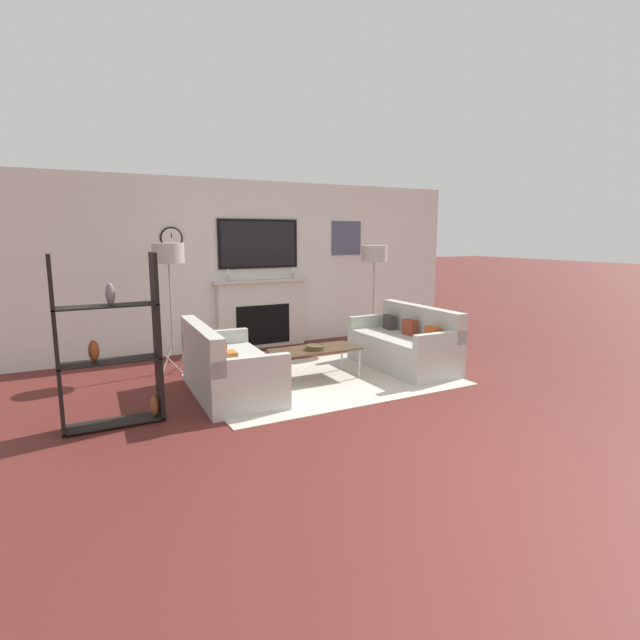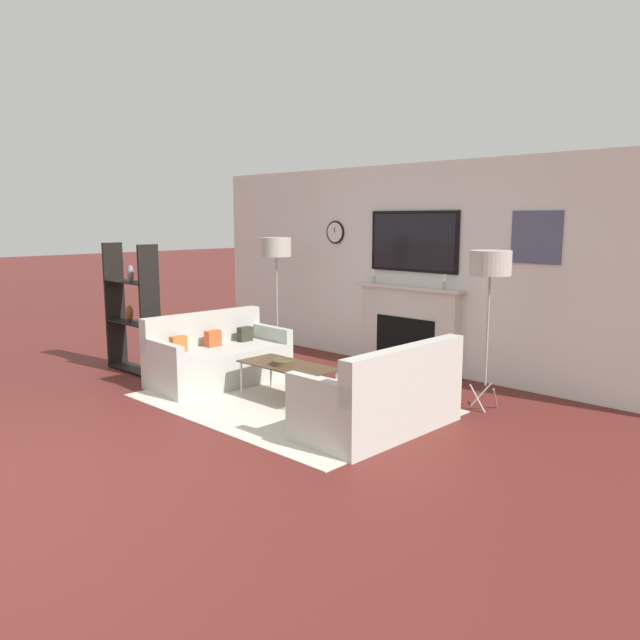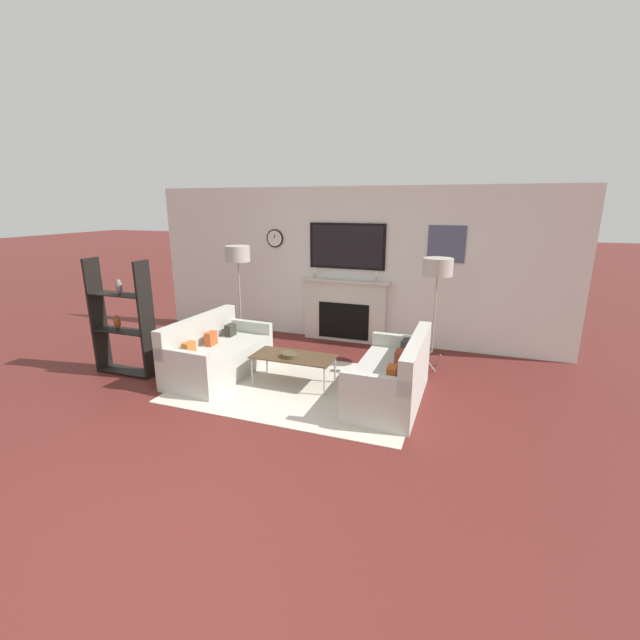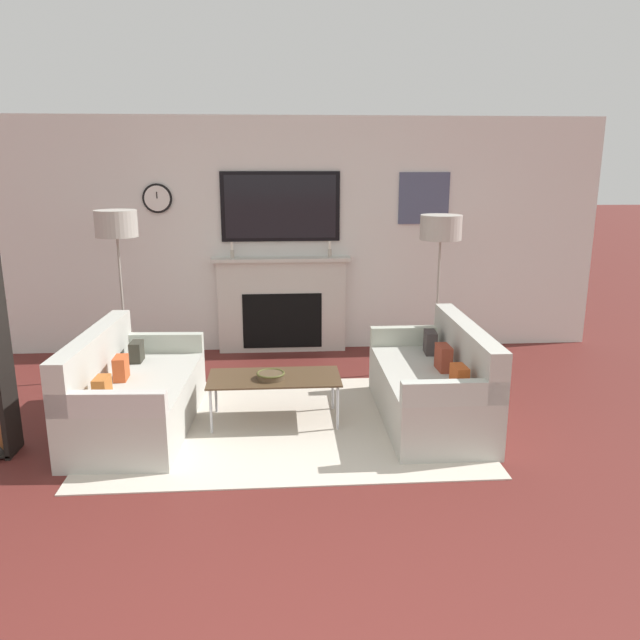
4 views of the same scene
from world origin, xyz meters
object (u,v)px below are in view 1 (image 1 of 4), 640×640
couch_right (405,346)px  floor_lamp_right (374,255)px  couch_left (228,370)px  shelf_unit (110,348)px  decorative_bowl (315,347)px  floor_lamp_left (168,255)px  coffee_table (316,350)px

couch_right → floor_lamp_right: (0.35, 1.31, 1.21)m
floor_lamp_right → couch_left: bearing=-155.8°
couch_right → shelf_unit: shelf_unit is taller
decorative_bowl → floor_lamp_right: bearing=36.3°
floor_lamp_left → couch_right: bearing=-24.2°
couch_right → floor_lamp_right: 1.82m
floor_lamp_left → floor_lamp_right: (3.26, 0.00, -0.06)m
decorative_bowl → coffee_table: bearing=58.0°
coffee_table → floor_lamp_right: 2.41m
couch_left → couch_right: 2.56m
decorative_bowl → floor_lamp_left: bearing=139.5°
couch_left → shelf_unit: shelf_unit is taller
couch_right → coffee_table: size_ratio=1.47×
floor_lamp_left → shelf_unit: (-0.93, -1.70, -0.81)m
shelf_unit → couch_right: bearing=5.9°
floor_lamp_left → shelf_unit: floor_lamp_left is taller
couch_right → floor_lamp_left: 3.43m
coffee_table → floor_lamp_right: floor_lamp_right is taller
couch_left → coffee_table: couch_left is taller
floor_lamp_right → shelf_unit: 4.58m
couch_right → floor_lamp_right: bearing=75.1°
couch_left → shelf_unit: (-1.27, -0.40, 0.48)m
couch_left → shelf_unit: size_ratio=1.01×
couch_left → floor_lamp_left: floor_lamp_left is taller
couch_right → decorative_bowl: bearing=179.1°
coffee_table → floor_lamp_left: bearing=141.0°
couch_left → floor_lamp_left: bearing=104.8°
couch_left → floor_lamp_right: (2.91, 1.30, 1.23)m
couch_left → couch_right: (2.56, -0.00, 0.01)m
floor_lamp_left → shelf_unit: bearing=-118.6°
floor_lamp_left → decorative_bowl: bearing=-40.5°
coffee_table → floor_lamp_left: 2.31m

